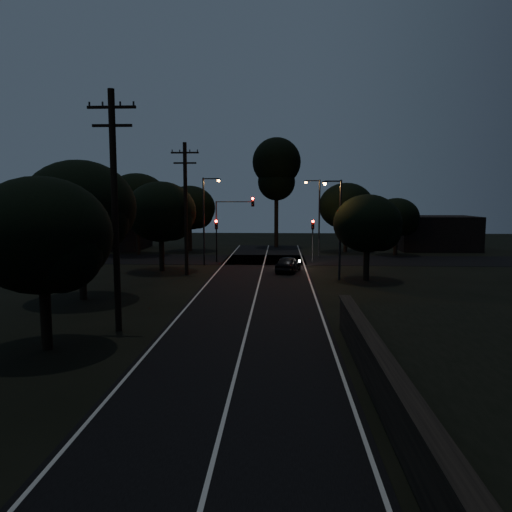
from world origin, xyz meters
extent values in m
cube|color=black|center=(0.00, 22.00, 0.01)|extent=(8.00, 70.00, 0.02)
cube|color=black|center=(0.00, 42.00, 0.01)|extent=(60.00, 8.00, 0.02)
cube|color=beige|center=(0.00, 22.00, 0.03)|extent=(0.12, 70.00, 0.01)
cube|color=beige|center=(-3.75, 22.00, 0.03)|extent=(0.12, 70.00, 0.01)
cube|color=beige|center=(3.75, 22.00, 0.03)|extent=(0.12, 70.00, 0.01)
cube|color=black|center=(4.60, 3.00, 0.75)|extent=(0.40, 26.00, 1.50)
cube|color=black|center=(4.60, 3.00, 1.55)|extent=(0.55, 26.00, 0.10)
cylinder|color=black|center=(-6.00, 15.00, 5.50)|extent=(0.30, 0.30, 11.00)
cube|color=black|center=(-6.00, 15.00, 10.20)|extent=(2.20, 0.12, 0.12)
cube|color=black|center=(-6.00, 15.00, 9.40)|extent=(1.80, 0.12, 0.12)
cylinder|color=black|center=(-6.00, 32.00, 5.25)|extent=(0.30, 0.30, 10.50)
cube|color=black|center=(-6.00, 32.00, 9.70)|extent=(2.20, 0.12, 0.12)
cube|color=black|center=(-6.00, 32.00, 8.90)|extent=(1.80, 0.12, 0.12)
cylinder|color=black|center=(-8.00, 12.00, 1.31)|extent=(0.44, 0.44, 2.62)
ellipsoid|color=black|center=(-8.00, 12.00, 4.70)|extent=(5.55, 5.55, 4.72)
sphere|color=black|center=(-7.03, 11.44, 4.14)|extent=(3.33, 3.33, 3.33)
cylinder|color=black|center=(-10.50, 22.00, 1.55)|extent=(0.44, 0.44, 3.09)
ellipsoid|color=black|center=(-10.50, 22.00, 5.60)|extent=(6.68, 6.68, 5.68)
sphere|color=black|center=(-9.33, 21.33, 4.93)|extent=(4.01, 4.01, 4.01)
cylinder|color=black|center=(-8.50, 34.00, 1.39)|extent=(0.44, 0.44, 2.79)
ellipsoid|color=black|center=(-8.50, 34.00, 5.02)|extent=(5.95, 5.95, 5.06)
sphere|color=black|center=(-7.46, 33.41, 4.42)|extent=(3.57, 3.57, 3.57)
cylinder|color=black|center=(-9.00, 50.00, 1.39)|extent=(0.44, 0.44, 2.79)
ellipsoid|color=black|center=(-9.00, 50.00, 5.03)|extent=(5.98, 5.98, 5.08)
sphere|color=black|center=(-7.95, 49.40, 4.43)|extent=(3.59, 3.59, 3.59)
cylinder|color=black|center=(-14.00, 46.00, 1.64)|extent=(0.44, 0.44, 3.28)
ellipsoid|color=black|center=(-14.00, 46.00, 5.87)|extent=(6.91, 6.91, 5.87)
sphere|color=black|center=(-12.79, 45.31, 5.18)|extent=(4.15, 4.15, 4.15)
cylinder|color=black|center=(9.00, 50.00, 1.45)|extent=(0.44, 0.44, 2.89)
ellipsoid|color=black|center=(9.00, 50.00, 5.23)|extent=(6.22, 6.22, 5.29)
sphere|color=black|center=(10.09, 49.38, 4.61)|extent=(3.73, 3.73, 3.73)
cylinder|color=black|center=(14.00, 47.00, 1.14)|extent=(0.44, 0.44, 2.27)
ellipsoid|color=black|center=(14.00, 47.00, 4.09)|extent=(4.85, 4.85, 4.12)
sphere|color=black|center=(14.85, 46.51, 3.61)|extent=(2.91, 2.91, 2.91)
cylinder|color=black|center=(8.00, 30.00, 1.19)|extent=(0.44, 0.44, 2.39)
ellipsoid|color=black|center=(8.00, 30.00, 4.29)|extent=(5.07, 5.07, 4.31)
sphere|color=black|center=(8.89, 29.49, 3.78)|extent=(3.04, 3.04, 3.04)
cylinder|color=black|center=(1.00, 55.00, 3.73)|extent=(0.50, 0.50, 7.46)
sphere|color=black|center=(1.00, 55.00, 10.57)|extent=(5.96, 5.96, 5.96)
sphere|color=black|center=(1.00, 55.00, 8.13)|extent=(4.61, 4.61, 4.61)
cube|color=black|center=(-20.00, 52.00, 2.20)|extent=(10.00, 8.00, 4.40)
cube|color=black|center=(20.00, 53.00, 2.00)|extent=(9.00, 7.00, 4.00)
cylinder|color=black|center=(-4.60, 40.00, 1.60)|extent=(0.12, 0.12, 3.20)
cube|color=black|center=(-4.60, 40.00, 3.65)|extent=(0.28, 0.22, 0.90)
sphere|color=#FF0705|center=(-4.60, 39.87, 3.95)|extent=(0.22, 0.22, 0.22)
cylinder|color=black|center=(4.60, 40.00, 1.60)|extent=(0.12, 0.12, 3.20)
cube|color=black|center=(4.60, 40.00, 3.65)|extent=(0.28, 0.22, 0.90)
sphere|color=#FF0705|center=(4.60, 39.87, 3.95)|extent=(0.22, 0.22, 0.22)
cylinder|color=black|center=(-4.60, 40.00, 2.50)|extent=(0.12, 0.12, 5.00)
cube|color=black|center=(-1.10, 40.00, 5.80)|extent=(0.28, 0.22, 0.90)
sphere|color=#FF0705|center=(-1.10, 39.87, 6.10)|extent=(0.22, 0.22, 0.22)
cube|color=black|center=(-2.85, 40.00, 5.80)|extent=(3.50, 0.08, 0.08)
cylinder|color=black|center=(-5.50, 38.00, 4.00)|extent=(0.16, 0.16, 8.00)
cube|color=black|center=(-4.80, 38.00, 7.90)|extent=(1.40, 0.10, 0.10)
cube|color=black|center=(-4.10, 38.00, 7.85)|extent=(0.35, 0.22, 0.12)
sphere|color=orange|center=(-4.10, 38.00, 7.75)|extent=(0.26, 0.26, 0.26)
cylinder|color=black|center=(5.50, 44.00, 4.00)|extent=(0.16, 0.16, 8.00)
cube|color=black|center=(4.80, 44.00, 7.90)|extent=(1.40, 0.10, 0.10)
cube|color=black|center=(4.10, 44.00, 7.85)|extent=(0.35, 0.22, 0.12)
sphere|color=orange|center=(4.10, 44.00, 7.75)|extent=(0.26, 0.26, 0.26)
cylinder|color=black|center=(6.00, 30.00, 3.75)|extent=(0.16, 0.16, 7.50)
cube|color=black|center=(5.40, 30.00, 7.40)|extent=(1.20, 0.10, 0.10)
cube|color=black|center=(4.80, 30.00, 7.35)|extent=(0.35, 0.22, 0.12)
sphere|color=orange|center=(4.80, 30.00, 7.25)|extent=(0.26, 0.26, 0.26)
imported|color=black|center=(2.19, 33.85, 0.68)|extent=(2.46, 4.26, 1.36)
camera|label=1|loc=(1.57, -7.46, 6.20)|focal=35.00mm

